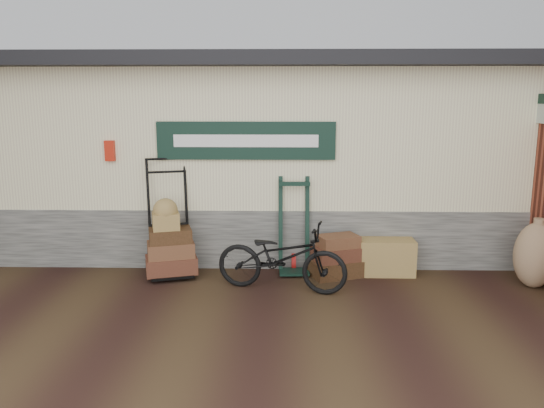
{
  "coord_description": "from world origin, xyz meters",
  "views": [
    {
      "loc": [
        0.26,
        -6.74,
        2.57
      ],
      "look_at": [
        0.08,
        0.9,
        1.03
      ],
      "focal_mm": 35.0,
      "sensor_mm": 36.0,
      "label": 1
    }
  ],
  "objects_px": {
    "green_barrow": "(294,226)",
    "bicycle": "(282,253)",
    "suitcase_stack": "(336,256)",
    "porter_trolley": "(169,216)",
    "wicker_hamper": "(386,256)"
  },
  "relations": [
    {
      "from": "porter_trolley",
      "to": "wicker_hamper",
      "type": "distance_m",
      "value": 3.25
    },
    {
      "from": "wicker_hamper",
      "to": "bicycle",
      "type": "bearing_deg",
      "value": -153.41
    },
    {
      "from": "porter_trolley",
      "to": "wicker_hamper",
      "type": "bearing_deg",
      "value": -14.41
    },
    {
      "from": "green_barrow",
      "to": "bicycle",
      "type": "relative_size",
      "value": 0.8
    },
    {
      "from": "porter_trolley",
      "to": "suitcase_stack",
      "type": "height_order",
      "value": "porter_trolley"
    },
    {
      "from": "suitcase_stack",
      "to": "porter_trolley",
      "type": "bearing_deg",
      "value": 178.3
    },
    {
      "from": "bicycle",
      "to": "wicker_hamper",
      "type": "bearing_deg",
      "value": -50.15
    },
    {
      "from": "green_barrow",
      "to": "wicker_hamper",
      "type": "bearing_deg",
      "value": -1.98
    },
    {
      "from": "suitcase_stack",
      "to": "wicker_hamper",
      "type": "relative_size",
      "value": 0.87
    },
    {
      "from": "green_barrow",
      "to": "suitcase_stack",
      "type": "distance_m",
      "value": 0.75
    },
    {
      "from": "green_barrow",
      "to": "bicycle",
      "type": "xyz_separation_m",
      "value": [
        -0.18,
        -0.77,
        -0.19
      ]
    },
    {
      "from": "wicker_hamper",
      "to": "green_barrow",
      "type": "bearing_deg",
      "value": 180.0
    },
    {
      "from": "green_barrow",
      "to": "suitcase_stack",
      "type": "xyz_separation_m",
      "value": [
        0.61,
        -0.18,
        -0.4
      ]
    },
    {
      "from": "green_barrow",
      "to": "suitcase_stack",
      "type": "height_order",
      "value": "green_barrow"
    },
    {
      "from": "porter_trolley",
      "to": "suitcase_stack",
      "type": "relative_size",
      "value": 2.47
    }
  ]
}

